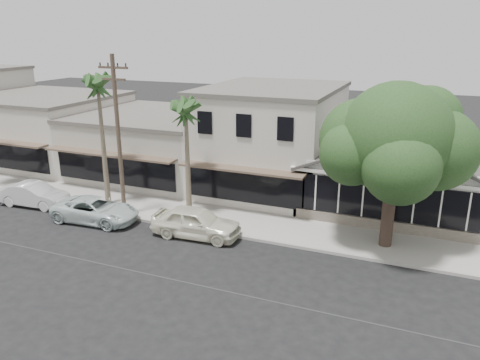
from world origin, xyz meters
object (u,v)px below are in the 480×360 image
at_px(car_0, 196,222).
at_px(car_2, 95,210).
at_px(car_1, 34,195).
at_px(shade_tree, 395,141).
at_px(utility_pole, 118,134).

xyz_separation_m(car_0, car_2, (-6.08, -0.31, -0.12)).
xyz_separation_m(car_1, shade_tree, (20.15, 2.29, 4.59)).
height_order(car_2, shade_tree, shade_tree).
relative_size(car_0, shade_tree, 0.57).
distance_m(utility_pole, car_1, 7.31).
bearing_deg(car_0, car_1, 84.86).
bearing_deg(utility_pole, car_2, -130.72).
height_order(utility_pole, shade_tree, utility_pole).
bearing_deg(shade_tree, car_0, -164.28).
bearing_deg(car_1, car_0, -95.68).
bearing_deg(utility_pole, shade_tree, 6.72).
distance_m(utility_pole, car_0, 6.50).
bearing_deg(utility_pole, car_0, -10.00).
xyz_separation_m(utility_pole, car_2, (-1.03, -1.20, -4.12)).
height_order(car_1, shade_tree, shade_tree).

